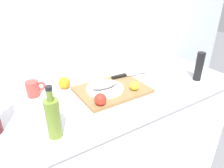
% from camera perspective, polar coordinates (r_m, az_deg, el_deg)
% --- Properties ---
extents(back_wall, '(3.20, 0.05, 2.50)m').
position_cam_1_polar(back_wall, '(1.37, -12.72, 14.39)').
color(back_wall, silver).
rests_on(back_wall, ground_plane).
extents(kitchen_counter, '(2.00, 0.60, 0.90)m').
position_cam_1_polar(kitchen_counter, '(1.50, -4.77, -19.31)').
color(kitchen_counter, white).
rests_on(kitchen_counter, ground_plane).
extents(cutting_board, '(0.42, 0.31, 0.02)m').
position_cam_1_polar(cutting_board, '(1.31, 0.00, -1.56)').
color(cutting_board, olive).
rests_on(cutting_board, kitchen_counter).
extents(white_plate, '(0.23, 0.23, 0.01)m').
position_cam_1_polar(white_plate, '(1.28, -1.93, -1.27)').
color(white_plate, white).
rests_on(white_plate, cutting_board).
extents(fish_fillet, '(0.17, 0.07, 0.04)m').
position_cam_1_polar(fish_fillet, '(1.27, -1.95, -0.25)').
color(fish_fillet, gray).
rests_on(fish_fillet, white_plate).
extents(chef_knife, '(0.29, 0.05, 0.02)m').
position_cam_1_polar(chef_knife, '(1.46, 3.74, 2.48)').
color(chef_knife, silver).
rests_on(chef_knife, cutting_board).
extents(lemon_0, '(0.06, 0.06, 0.06)m').
position_cam_1_polar(lemon_0, '(1.28, 6.11, -0.48)').
color(lemon_0, yellow).
rests_on(lemon_0, cutting_board).
extents(tomato_0, '(0.07, 0.07, 0.07)m').
position_cam_1_polar(tomato_0, '(1.12, -3.20, -4.17)').
color(tomato_0, red).
rests_on(tomato_0, cutting_board).
extents(olive_oil_bottle, '(0.06, 0.06, 0.25)m').
position_cam_1_polar(olive_oil_bottle, '(0.94, -15.73, -8.76)').
color(olive_oil_bottle, olive).
rests_on(olive_oil_bottle, kitchen_counter).
extents(coffee_mug_0, '(0.11, 0.07, 0.09)m').
position_cam_1_polar(coffee_mug_0, '(1.32, -20.64, -1.24)').
color(coffee_mug_0, '#CC3F38').
rests_on(coffee_mug_0, kitchen_counter).
extents(orange_0, '(0.08, 0.08, 0.08)m').
position_cam_1_polar(orange_0, '(1.36, -12.86, 0.29)').
color(orange_0, orange).
rests_on(orange_0, kitchen_counter).
extents(pepper_mill, '(0.05, 0.05, 0.20)m').
position_cam_1_polar(pepper_mill, '(1.53, 22.62, 4.42)').
color(pepper_mill, black).
rests_on(pepper_mill, kitchen_counter).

